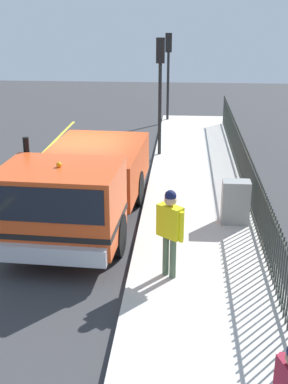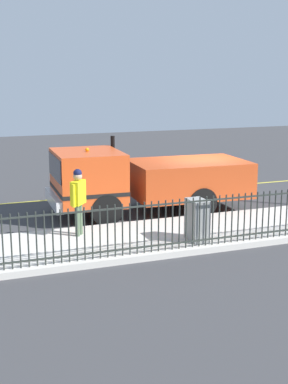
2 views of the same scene
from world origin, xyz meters
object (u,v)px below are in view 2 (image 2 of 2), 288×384
Objects in this scene: worker_standing at (78,195)px; traffic_cone at (195,186)px; utility_cabinet at (197,220)px; work_truck at (136,177)px.

traffic_cone is at bearing -15.55° from worker_standing.
worker_standing reaches higher than utility_cabinet.
utility_cabinet is 1.48× the size of traffic_cone.
worker_standing is 2.46× the size of traffic_cone.
traffic_cone is at bearing 154.36° from utility_cabinet.
utility_cabinet is 6.05m from traffic_cone.
utility_cabinet is at bearing -25.64° from traffic_cone.
traffic_cone is (-1.64, 2.91, -0.82)m from work_truck.
worker_standing is at bearing -118.95° from utility_cabinet.
traffic_cone is (-5.45, 2.61, -0.34)m from utility_cabinet.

